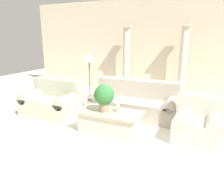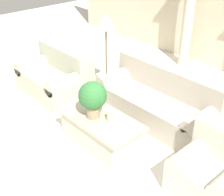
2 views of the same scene
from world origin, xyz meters
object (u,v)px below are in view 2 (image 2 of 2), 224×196
loveseat (56,76)px  coffee_table (100,130)px  floor_lamp (106,27)px  armchair (216,168)px  sofa_long (160,99)px  potted_plant (93,97)px

loveseat → coffee_table: (1.81, -0.42, -0.12)m
floor_lamp → armchair: floor_lamp is taller
coffee_table → floor_lamp: 1.90m
floor_lamp → sofa_long: bearing=5.2°
sofa_long → loveseat: (-1.93, -0.79, 0.01)m
coffee_table → potted_plant: size_ratio=2.41×
sofa_long → armchair: sofa_long is taller
sofa_long → potted_plant: bearing=-99.9°
loveseat → sofa_long: bearing=22.1°
sofa_long → armchair: bearing=-26.8°
sofa_long → loveseat: size_ratio=1.54×
loveseat → coffee_table: bearing=-13.1°
floor_lamp → loveseat: bearing=-136.2°
floor_lamp → armchair: (2.78, -0.67, -0.99)m
potted_plant → armchair: size_ratio=0.66×
sofa_long → armchair: 1.74m
floor_lamp → armchair: size_ratio=1.86×
coffee_table → loveseat: bearing=166.9°
loveseat → floor_lamp: floor_lamp is taller
sofa_long → floor_lamp: floor_lamp is taller
coffee_table → potted_plant: 0.56m
potted_plant → coffee_table: bearing=29.4°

